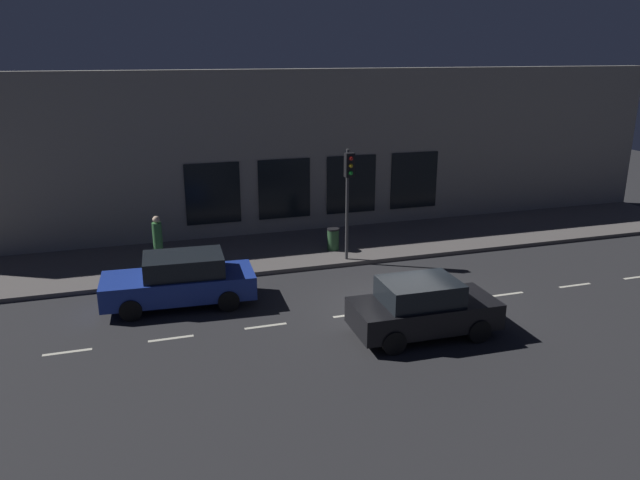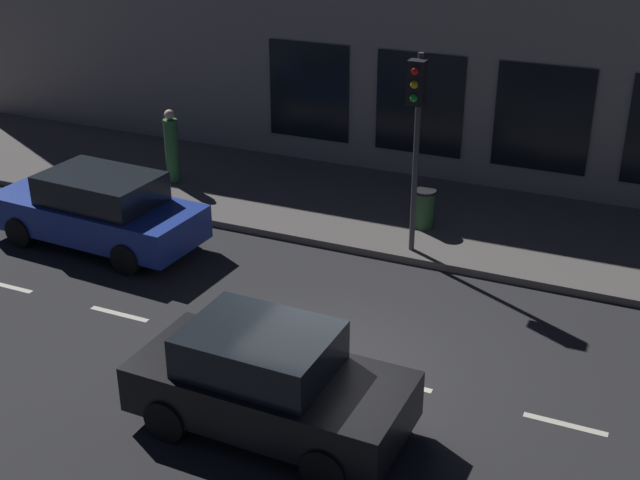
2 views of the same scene
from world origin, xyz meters
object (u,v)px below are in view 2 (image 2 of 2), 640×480
object	(u,v)px
trash_bin	(424,209)
traffic_light	(416,112)
pedestrian_0	(172,148)
parked_car_1	(268,381)
parked_car_0	(98,209)

from	to	relation	value
trash_bin	traffic_light	bearing A→B (deg)	-174.81
pedestrian_0	trash_bin	size ratio (longest dim) A/B	2.14
parked_car_1	trash_bin	distance (m)	7.36
parked_car_1	pedestrian_0	bearing A→B (deg)	-138.15
parked_car_1	traffic_light	bearing A→B (deg)	-179.48
parked_car_0	parked_car_1	distance (m)	7.27
parked_car_0	parked_car_1	world-z (taller)	same
traffic_light	pedestrian_0	world-z (taller)	traffic_light
traffic_light	parked_car_0	world-z (taller)	traffic_light
parked_car_1	trash_bin	xyz separation A→B (m)	(7.36, 0.05, -0.21)
parked_car_0	pedestrian_0	size ratio (longest dim) A/B	2.54
trash_bin	parked_car_1	bearing A→B (deg)	-179.57
parked_car_1	pedestrian_0	world-z (taller)	pedestrian_0
parked_car_0	parked_car_1	size ratio (longest dim) A/B	1.16
pedestrian_0	trash_bin	xyz separation A→B (m)	(-0.14, -6.40, -0.43)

